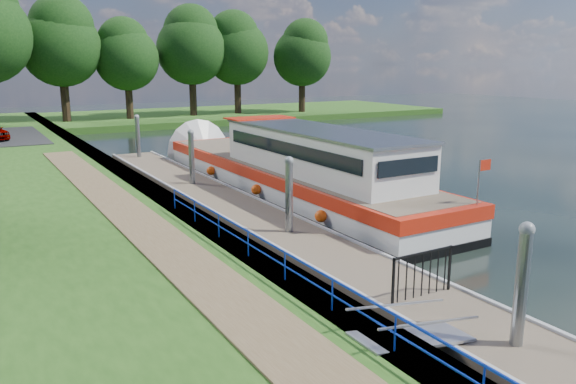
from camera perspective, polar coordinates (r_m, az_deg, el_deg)
ground at (r=12.95m, az=20.18°, el=-14.98°), size 160.00×160.00×0.00m
bank_edge at (r=23.67m, az=-13.29°, el=-0.89°), size 1.10×90.00×0.78m
far_bank at (r=62.98m, az=-10.61°, el=7.57°), size 60.00×18.00×0.60m
footpath at (r=16.59m, az=-12.29°, el=-5.26°), size 1.60×40.00×0.05m
blue_fence at (r=12.76m, az=1.94°, el=-8.10°), size 0.04×18.04×0.72m
pontoon at (r=22.77m, az=-5.63°, el=-1.68°), size 2.50×30.00×0.56m
mooring_piles at (r=22.52m, az=-5.69°, el=1.02°), size 0.30×27.30×3.55m
gangway at (r=11.73m, az=12.50°, el=-14.05°), size 2.58×1.00×0.92m
gate_panel at (r=13.83m, az=13.52°, el=-7.49°), size 1.85×0.05×1.15m
barge at (r=26.11m, az=-0.54°, el=2.29°), size 4.36×21.15×4.78m
horizon_trees at (r=56.29m, az=-23.28°, el=13.96°), size 54.38×10.03×12.87m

